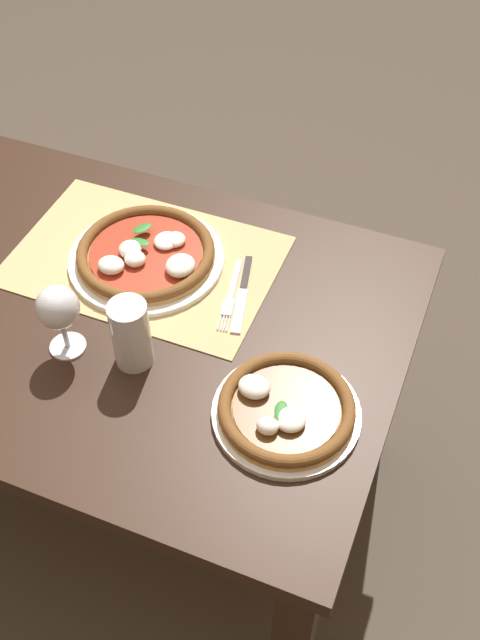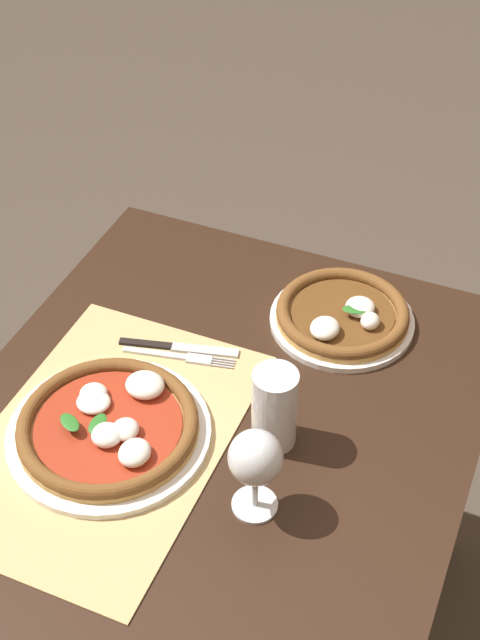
{
  "view_description": "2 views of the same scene",
  "coord_description": "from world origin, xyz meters",
  "px_view_note": "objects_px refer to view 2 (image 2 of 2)",
  "views": [
    {
      "loc": [
        -0.68,
        0.85,
        1.84
      ],
      "look_at": [
        -0.33,
        -0.01,
        0.8
      ],
      "focal_mm": 42.0,
      "sensor_mm": 36.0,
      "label": 1
    },
    {
      "loc": [
        0.71,
        0.42,
        1.84
      ],
      "look_at": [
        -0.31,
        -0.01,
        0.84
      ],
      "focal_mm": 50.0,
      "sensor_mm": 36.0,
      "label": 2
    }
  ],
  "objects_px": {
    "pizza_near": "(109,426)",
    "pizza_far": "(343,315)",
    "fork": "(179,357)",
    "knife": "(179,347)",
    "wine_glass": "(256,461)",
    "pint_glass": "(274,409)"
  },
  "relations": [
    {
      "from": "pizza_near",
      "to": "pizza_far",
      "type": "height_order",
      "value": "pizza_near"
    },
    {
      "from": "fork",
      "to": "knife",
      "type": "bearing_deg",
      "value": -152.5
    },
    {
      "from": "pizza_near",
      "to": "wine_glass",
      "type": "height_order",
      "value": "wine_glass"
    },
    {
      "from": "pizza_near",
      "to": "pint_glass",
      "type": "height_order",
      "value": "pint_glass"
    },
    {
      "from": "pint_glass",
      "to": "knife",
      "type": "distance_m",
      "value": 0.27
    },
    {
      "from": "pizza_near",
      "to": "knife",
      "type": "relative_size",
      "value": 1.54
    },
    {
      "from": "pizza_near",
      "to": "knife",
      "type": "height_order",
      "value": "pizza_near"
    },
    {
      "from": "fork",
      "to": "pizza_far",
      "type": "bearing_deg",
      "value": 130.35
    },
    {
      "from": "pizza_far",
      "to": "pint_glass",
      "type": "xyz_separation_m",
      "value": [
        0.31,
        -0.02,
        0.05
      ]
    },
    {
      "from": "pizza_near",
      "to": "fork",
      "type": "distance_m",
      "value": 0.2
    },
    {
      "from": "knife",
      "to": "pizza_far",
      "type": "bearing_deg",
      "value": 126.05
    },
    {
      "from": "pizza_far",
      "to": "pizza_near",
      "type": "bearing_deg",
      "value": -32.96
    },
    {
      "from": "pizza_near",
      "to": "wine_glass",
      "type": "xyz_separation_m",
      "value": [
        0.04,
        0.26,
        0.08
      ]
    },
    {
      "from": "pizza_near",
      "to": "wine_glass",
      "type": "bearing_deg",
      "value": 82.16
    },
    {
      "from": "pizza_near",
      "to": "pizza_far",
      "type": "relative_size",
      "value": 1.24
    },
    {
      "from": "pizza_near",
      "to": "wine_glass",
      "type": "relative_size",
      "value": 2.12
    },
    {
      "from": "pint_glass",
      "to": "fork",
      "type": "height_order",
      "value": "pint_glass"
    },
    {
      "from": "pizza_near",
      "to": "pizza_far",
      "type": "bearing_deg",
      "value": 147.04
    },
    {
      "from": "pizza_near",
      "to": "fork",
      "type": "xyz_separation_m",
      "value": [
        -0.2,
        0.03,
        -0.02
      ]
    },
    {
      "from": "pizza_far",
      "to": "fork",
      "type": "bearing_deg",
      "value": -49.65
    },
    {
      "from": "pint_glass",
      "to": "fork",
      "type": "distance_m",
      "value": 0.25
    },
    {
      "from": "pizza_far",
      "to": "pint_glass",
      "type": "bearing_deg",
      "value": -3.05
    }
  ]
}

